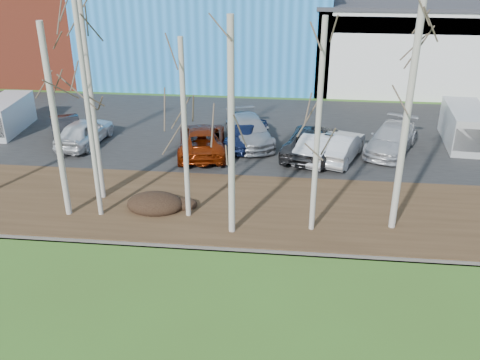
# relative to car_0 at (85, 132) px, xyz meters

# --- Properties ---
(river) EXTENTS (80.00, 8.00, 0.90)m
(river) POSITION_rel_car_0_xyz_m (10.88, -14.26, -0.94)
(river) COLOR black
(river) RESTS_ON ground
(far_bank_rocks) EXTENTS (80.00, 0.80, 0.46)m
(far_bank_rocks) POSITION_rel_car_0_xyz_m (10.88, -10.16, -0.94)
(far_bank_rocks) COLOR #47423D
(far_bank_rocks) RESTS_ON ground
(far_bank) EXTENTS (80.00, 7.00, 0.15)m
(far_bank) POSITION_rel_car_0_xyz_m (10.88, -6.96, -0.87)
(far_bank) COLOR #382616
(far_bank) RESTS_ON ground
(parking_lot) EXTENTS (80.00, 14.00, 0.14)m
(parking_lot) POSITION_rel_car_0_xyz_m (10.88, 3.54, -0.87)
(parking_lot) COLOR black
(parking_lot) RESTS_ON ground
(building_brick) EXTENTS (16.32, 12.24, 7.80)m
(building_brick) POSITION_rel_car_0_xyz_m (-13.12, 17.54, 2.96)
(building_brick) COLOR #963723
(building_brick) RESTS_ON ground
(building_blue) EXTENTS (20.40, 12.24, 8.30)m
(building_blue) POSITION_rel_car_0_xyz_m (4.88, 17.54, 3.21)
(building_blue) COLOR #206CB1
(building_blue) RESTS_ON ground
(building_white) EXTENTS (18.36, 12.24, 6.80)m
(building_white) POSITION_rel_car_0_xyz_m (22.88, 17.52, 2.47)
(building_white) COLOR silver
(building_white) RESTS_ON ground
(dirt_mound) EXTENTS (2.66, 1.88, 0.52)m
(dirt_mound) POSITION_rel_car_0_xyz_m (6.18, -7.51, -0.53)
(dirt_mound) COLOR black
(dirt_mound) RESTS_ON far_bank
(birch_1) EXTENTS (0.23, 0.23, 9.64)m
(birch_1) POSITION_rel_car_0_xyz_m (3.39, -6.66, 4.02)
(birch_1) COLOR beige
(birch_1) RESTS_ON far_bank
(birch_2) EXTENTS (0.27, 0.27, 8.56)m
(birch_2) POSITION_rel_car_0_xyz_m (2.39, -8.44, 3.49)
(birch_2) COLOR beige
(birch_2) RESTS_ON far_bank
(birch_3) EXTENTS (0.22, 0.22, 11.52)m
(birch_3) POSITION_rel_car_0_xyz_m (3.85, -8.33, 4.97)
(birch_3) COLOR beige
(birch_3) RESTS_ON far_bank
(birch_4) EXTENTS (0.28, 0.28, 9.03)m
(birch_4) POSITION_rel_car_0_xyz_m (9.98, -9.19, 3.72)
(birch_4) COLOR beige
(birch_4) RESTS_ON far_bank
(birch_5) EXTENTS (0.23, 0.23, 7.98)m
(birch_5) POSITION_rel_car_0_xyz_m (7.85, -8.00, 3.20)
(birch_5) COLOR beige
(birch_5) RESTS_ON far_bank
(birch_6) EXTENTS (0.23, 0.23, 8.95)m
(birch_6) POSITION_rel_car_0_xyz_m (13.39, -8.63, 3.68)
(birch_6) COLOR beige
(birch_6) RESTS_ON far_bank
(birch_7) EXTENTS (0.29, 0.29, 9.94)m
(birch_7) POSITION_rel_car_0_xyz_m (16.89, -8.11, 4.17)
(birch_7) COLOR beige
(birch_7) RESTS_ON far_bank
(car_0) EXTENTS (2.49, 4.93, 1.61)m
(car_0) POSITION_rel_car_0_xyz_m (0.00, 0.00, 0.00)
(car_0) COLOR silver
(car_0) RESTS_ON parking_lot
(car_1) EXTENTS (3.57, 4.89, 1.54)m
(car_1) POSITION_rel_car_0_xyz_m (-1.51, 0.78, -0.04)
(car_1) COLOR black
(car_1) RESTS_ON parking_lot
(car_2) EXTENTS (3.48, 6.01, 1.58)m
(car_2) POSITION_rel_car_0_xyz_m (7.21, -0.54, -0.02)
(car_2) COLOR maroon
(car_2) RESTS_ON parking_lot
(car_3) EXTENTS (3.83, 5.81, 1.56)m
(car_3) POSITION_rel_car_0_xyz_m (9.77, 1.34, -0.02)
(car_3) COLOR #999BA1
(car_3) RESTS_ON parking_lot
(car_4) EXTENTS (2.90, 4.63, 1.47)m
(car_4) POSITION_rel_car_0_xyz_m (9.56, 0.78, -0.07)
(car_4) COLOR #121D42
(car_4) RESTS_ON parking_lot
(car_5) EXTENTS (3.17, 5.00, 1.56)m
(car_5) POSITION_rel_car_0_xyz_m (15.11, -0.70, -0.03)
(car_5) COLOR silver
(car_5) RESTS_ON parking_lot
(car_6) EXTENTS (3.84, 6.14, 1.58)m
(car_6) POSITION_rel_car_0_xyz_m (13.50, -0.17, -0.01)
(car_6) COLOR #2A2A2C
(car_6) RESTS_ON parking_lot
(car_7) EXTENTS (4.03, 5.74, 1.54)m
(car_7) POSITION_rel_car_0_xyz_m (18.11, 0.88, -0.03)
(car_7) COLOR #BEBDC0
(car_7) RESTS_ON parking_lot
(car_8) EXTENTS (3.17, 5.00, 1.56)m
(car_8) POSITION_rel_car_0_xyz_m (13.94, -0.70, -0.03)
(car_8) COLOR silver
(car_8) RESTS_ON parking_lot
(van_white) EXTENTS (2.44, 5.12, 2.18)m
(van_white) POSITION_rel_car_0_xyz_m (22.58, 2.38, 0.28)
(van_white) COLOR silver
(van_white) RESTS_ON parking_lot
(van_grey) EXTENTS (2.13, 4.69, 2.02)m
(van_grey) POSITION_rel_car_0_xyz_m (-5.86, 1.62, 0.20)
(van_grey) COLOR silver
(van_grey) RESTS_ON parking_lot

